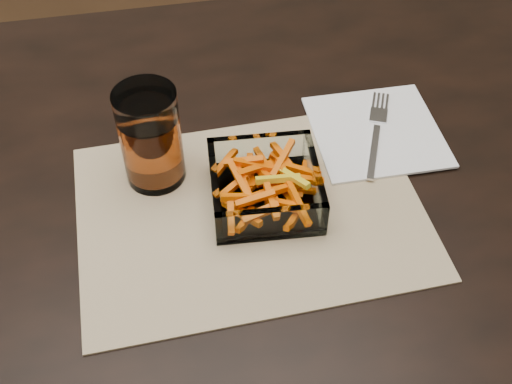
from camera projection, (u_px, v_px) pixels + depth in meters
dining_table at (168, 226)px, 0.94m from camera, size 1.60×0.90×0.75m
placemat at (251, 211)px, 0.85m from camera, size 0.46×0.34×0.00m
glass_bowl at (265, 188)px, 0.84m from camera, size 0.15×0.15×0.06m
tumbler at (151, 140)px, 0.84m from camera, size 0.08×0.08×0.14m
napkin at (376, 131)px, 0.94m from camera, size 0.19×0.19×0.00m
fork at (376, 131)px, 0.94m from camera, size 0.09×0.18×0.00m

